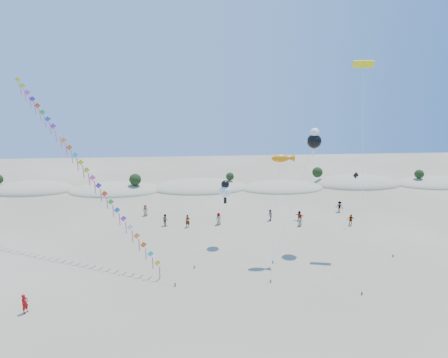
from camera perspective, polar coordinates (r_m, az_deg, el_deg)
ground at (r=32.05m, az=-2.33°, el=-23.40°), size 160.00×160.00×0.00m
dune_ridge at (r=73.22m, az=-2.93°, el=-1.35°), size 145.30×11.49×5.57m
kite_train at (r=45.36m, az=-20.90°, el=2.17°), size 20.31×16.34×20.93m
fish_kite at (r=41.36m, az=8.97°, el=3.08°), size 3.42×6.08×12.23m
cartoon_kite_low at (r=45.85m, az=0.17°, el=-1.68°), size 4.73×7.18×8.30m
cartoon_kite_high at (r=45.09m, az=13.59°, el=5.85°), size 6.44×5.21×14.74m
parafoil_kite at (r=46.49m, az=20.48°, el=15.54°), size 4.65×12.18×22.27m
dark_kite at (r=53.48m, az=20.67°, el=-2.28°), size 0.99×10.88×7.79m
flyer_foreground at (r=38.76m, az=-28.08°, el=-16.41°), size 0.65×0.77×1.80m
beachgoers at (r=55.75m, az=5.26°, el=-5.56°), size 31.60×7.19×1.82m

